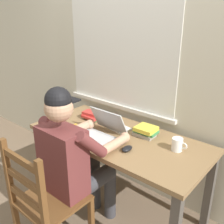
# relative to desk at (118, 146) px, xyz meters

# --- Properties ---
(ground_plane) EXTENTS (8.00, 8.00, 0.00)m
(ground_plane) POSITION_rel_desk_xyz_m (0.00, 0.00, -0.64)
(ground_plane) COLOR brown
(back_wall) EXTENTS (6.00, 0.08, 2.60)m
(back_wall) POSITION_rel_desk_xyz_m (-0.01, 0.42, 0.66)
(back_wall) COLOR beige
(back_wall) RESTS_ON ground
(desk) EXTENTS (1.50, 0.69, 0.73)m
(desk) POSITION_rel_desk_xyz_m (0.00, 0.00, 0.00)
(desk) COLOR olive
(desk) RESTS_ON ground
(seated_person) EXTENTS (0.50, 0.60, 1.25)m
(seated_person) POSITION_rel_desk_xyz_m (-0.07, -0.42, 0.05)
(seated_person) COLOR brown
(seated_person) RESTS_ON ground
(wooden_chair) EXTENTS (0.42, 0.42, 0.95)m
(wooden_chair) POSITION_rel_desk_xyz_m (-0.07, -0.70, -0.17)
(wooden_chair) COLOR brown
(wooden_chair) RESTS_ON ground
(laptop) EXTENTS (0.33, 0.33, 0.21)m
(laptop) POSITION_rel_desk_xyz_m (-0.09, -0.11, 0.15)
(laptop) COLOR #ADAFB2
(laptop) RESTS_ON desk
(computer_mouse) EXTENTS (0.06, 0.10, 0.03)m
(computer_mouse) POSITION_rel_desk_xyz_m (0.21, -0.15, 0.11)
(computer_mouse) COLOR black
(computer_mouse) RESTS_ON desk
(coffee_mug_white) EXTENTS (0.12, 0.08, 0.10)m
(coffee_mug_white) POSITION_rel_desk_xyz_m (0.48, 0.10, 0.15)
(coffee_mug_white) COLOR white
(coffee_mug_white) RESTS_ON desk
(coffee_mug_dark) EXTENTS (0.11, 0.07, 0.10)m
(coffee_mug_dark) POSITION_rel_desk_xyz_m (-0.17, 0.15, 0.15)
(coffee_mug_dark) COLOR #38281E
(coffee_mug_dark) RESTS_ON desk
(book_stack_main) EXTENTS (0.19, 0.15, 0.08)m
(book_stack_main) POSITION_rel_desk_xyz_m (0.17, 0.14, 0.14)
(book_stack_main) COLOR gray
(book_stack_main) RESTS_ON desk
(book_stack_side) EXTENTS (0.19, 0.16, 0.07)m
(book_stack_side) POSITION_rel_desk_xyz_m (-0.41, 0.13, 0.13)
(book_stack_side) COLOR #38844C
(book_stack_side) RESTS_ON desk
(paper_pile_near_laptop) EXTENTS (0.26, 0.18, 0.01)m
(paper_pile_near_laptop) POSITION_rel_desk_xyz_m (-0.11, 0.11, 0.10)
(paper_pile_near_laptop) COLOR silver
(paper_pile_near_laptop) RESTS_ON desk
(landscape_photo_print) EXTENTS (0.14, 0.10, 0.00)m
(landscape_photo_print) POSITION_rel_desk_xyz_m (-0.39, -0.11, 0.10)
(landscape_photo_print) COLOR gold
(landscape_photo_print) RESTS_ON desk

